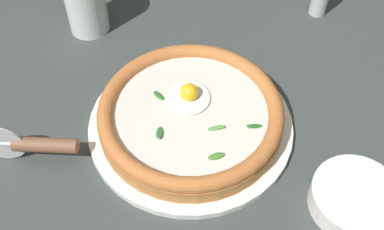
{
  "coord_description": "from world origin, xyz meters",
  "views": [
    {
      "loc": [
        -0.49,
        0.03,
        0.61
      ],
      "look_at": [
        -0.03,
        -0.0,
        0.03
      ],
      "focal_mm": 45.37,
      "sensor_mm": 36.0,
      "label": 1
    }
  ],
  "objects_px": {
    "pizza_cutter": "(33,144)",
    "side_bowl": "(355,199)",
    "pizza": "(192,114)",
    "drinking_glass": "(86,4)"
  },
  "relations": [
    {
      "from": "pizza_cutter",
      "to": "side_bowl",
      "type": "bearing_deg",
      "value": -103.88
    },
    {
      "from": "pizza_cutter",
      "to": "drinking_glass",
      "type": "xyz_separation_m",
      "value": [
        0.29,
        -0.06,
        0.02
      ]
    },
    {
      "from": "side_bowl",
      "to": "drinking_glass",
      "type": "xyz_separation_m",
      "value": [
        0.4,
        0.38,
        0.04
      ]
    },
    {
      "from": "pizza",
      "to": "side_bowl",
      "type": "xyz_separation_m",
      "value": [
        -0.15,
        -0.21,
        -0.02
      ]
    },
    {
      "from": "pizza",
      "to": "drinking_glass",
      "type": "height_order",
      "value": "drinking_glass"
    },
    {
      "from": "pizza",
      "to": "drinking_glass",
      "type": "bearing_deg",
      "value": 34.54
    },
    {
      "from": "pizza",
      "to": "drinking_glass",
      "type": "relative_size",
      "value": 2.2
    },
    {
      "from": "pizza_cutter",
      "to": "drinking_glass",
      "type": "relative_size",
      "value": 1.17
    },
    {
      "from": "pizza",
      "to": "pizza_cutter",
      "type": "xyz_separation_m",
      "value": [
        -0.04,
        0.23,
        0.0
      ]
    },
    {
      "from": "pizza_cutter",
      "to": "pizza",
      "type": "bearing_deg",
      "value": -79.91
    }
  ]
}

